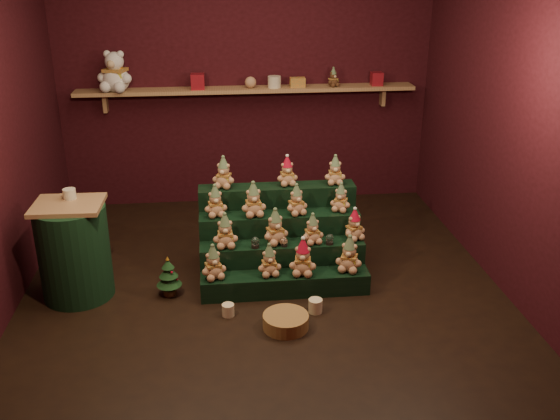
{
  "coord_description": "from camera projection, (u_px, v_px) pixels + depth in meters",
  "views": [
    {
      "loc": [
        -0.36,
        -4.74,
        2.63
      ],
      "look_at": [
        0.18,
        0.25,
        0.57
      ],
      "focal_mm": 40.0,
      "sensor_mm": 36.0,
      "label": 1
    }
  ],
  "objects": [
    {
      "name": "teddy_13",
      "position": [
        287.0,
        171.0,
        5.53
      ],
      "size": [
        0.2,
        0.19,
        0.26
      ],
      "primitive_type": null,
      "rotation": [
        0.0,
        0.0,
        0.11
      ],
      "color": "tan",
      "rests_on": "riser_tier_back"
    },
    {
      "name": "riser_tier_midfront",
      "position": [
        282.0,
        262.0,
        5.36
      ],
      "size": [
        1.4,
        0.22,
        0.36
      ],
      "primitive_type": "cube",
      "color": "black",
      "rests_on": "ground"
    },
    {
      "name": "wicker_basket",
      "position": [
        286.0,
        321.0,
        4.72
      ],
      "size": [
        0.38,
        0.38,
        0.11
      ],
      "primitive_type": "cylinder",
      "rotation": [
        0.0,
        0.0,
        -0.09
      ],
      "color": "#A37741",
      "rests_on": "ground"
    },
    {
      "name": "snow_globe_a",
      "position": [
        255.0,
        242.0,
        5.19
      ],
      "size": [
        0.07,
        0.07,
        0.1
      ],
      "color": "black",
      "rests_on": "riser_tier_midfront"
    },
    {
      "name": "ground",
      "position": [
        263.0,
        282.0,
        5.4
      ],
      "size": [
        4.0,
        4.0,
        0.0
      ],
      "primitive_type": "plane",
      "color": "black",
      "rests_on": "ground"
    },
    {
      "name": "teddy_2",
      "position": [
        303.0,
        257.0,
        5.1
      ],
      "size": [
        0.26,
        0.24,
        0.31
      ],
      "primitive_type": null,
      "rotation": [
        0.0,
        0.0,
        -0.19
      ],
      "color": "tan",
      "rests_on": "riser_tier_front"
    },
    {
      "name": "side_table",
      "position": [
        74.0,
        251.0,
        5.05
      ],
      "size": [
        0.57,
        0.57,
        0.82
      ],
      "rotation": [
        0.0,
        0.0,
        -0.03
      ],
      "color": "#A97F54",
      "rests_on": "ground"
    },
    {
      "name": "snow_globe_b",
      "position": [
        284.0,
        242.0,
        5.22
      ],
      "size": [
        0.06,
        0.06,
        0.08
      ],
      "color": "black",
      "rests_on": "riser_tier_midfront"
    },
    {
      "name": "riser_tier_midback",
      "position": [
        280.0,
        242.0,
        5.53
      ],
      "size": [
        1.4,
        0.22,
        0.54
      ],
      "primitive_type": "cube",
      "color": "black",
      "rests_on": "ground"
    },
    {
      "name": "teddy_5",
      "position": [
        275.0,
        227.0,
        5.24
      ],
      "size": [
        0.27,
        0.26,
        0.3
      ],
      "primitive_type": null,
      "rotation": [
        0.0,
        0.0,
        0.35
      ],
      "color": "tan",
      "rests_on": "riser_tier_midfront"
    },
    {
      "name": "white_bear",
      "position": [
        115.0,
        66.0,
        6.36
      ],
      "size": [
        0.45,
        0.42,
        0.52
      ],
      "primitive_type": null,
      "rotation": [
        0.0,
        0.0,
        -0.29
      ],
      "color": "white",
      "rests_on": "back_shelf"
    },
    {
      "name": "gift_tin_red_b",
      "position": [
        377.0,
        79.0,
        6.71
      ],
      "size": [
        0.12,
        0.12,
        0.14
      ],
      "primitive_type": "cube",
      "color": "maroon",
      "rests_on": "back_shelf"
    },
    {
      "name": "teddy_7",
      "position": [
        354.0,
        225.0,
        5.32
      ],
      "size": [
        0.25,
        0.24,
        0.27
      ],
      "primitive_type": null,
      "rotation": [
        0.0,
        0.0,
        0.42
      ],
      "color": "tan",
      "rests_on": "riser_tier_midfront"
    },
    {
      "name": "riser_tier_back",
      "position": [
        277.0,
        223.0,
        5.69
      ],
      "size": [
        1.4,
        0.22,
        0.72
      ],
      "primitive_type": "cube",
      "color": "black",
      "rests_on": "ground"
    },
    {
      "name": "teddy_14",
      "position": [
        335.0,
        170.0,
        5.56
      ],
      "size": [
        0.2,
        0.18,
        0.26
      ],
      "primitive_type": null,
      "rotation": [
        0.0,
        0.0,
        -0.07
      ],
      "color": "tan",
      "rests_on": "riser_tier_back"
    },
    {
      "name": "teddy_8",
      "position": [
        215.0,
        201.0,
        5.33
      ],
      "size": [
        0.22,
        0.21,
        0.28
      ],
      "primitive_type": null,
      "rotation": [
        0.0,
        0.0,
        0.17
      ],
      "color": "tan",
      "rests_on": "riser_tier_midback"
    },
    {
      "name": "teddy_1",
      "position": [
        269.0,
        260.0,
        5.1
      ],
      "size": [
        0.21,
        0.2,
        0.27
      ],
      "primitive_type": null,
      "rotation": [
        0.0,
        0.0,
        0.12
      ],
      "color": "tan",
      "rests_on": "riser_tier_front"
    },
    {
      "name": "teddy_9",
      "position": [
        253.0,
        199.0,
        5.33
      ],
      "size": [
        0.24,
        0.22,
        0.3
      ],
      "primitive_type": null,
      "rotation": [
        0.0,
        0.0,
        0.13
      ],
      "color": "tan",
      "rests_on": "riser_tier_midback"
    },
    {
      "name": "brown_bear",
      "position": [
        333.0,
        77.0,
        6.64
      ],
      "size": [
        0.18,
        0.18,
        0.2
      ],
      "primitive_type": null,
      "rotation": [
        0.0,
        0.0,
        0.47
      ],
      "color": "#502D1A",
      "rests_on": "back_shelf"
    },
    {
      "name": "teddy_3",
      "position": [
        349.0,
        254.0,
        5.16
      ],
      "size": [
        0.28,
        0.27,
        0.31
      ],
      "primitive_type": null,
      "rotation": [
        0.0,
        0.0,
        -0.38
      ],
      "color": "tan",
      "rests_on": "riser_tier_front"
    },
    {
      "name": "back_wall",
      "position": [
        246.0,
        77.0,
        6.75
      ],
      "size": [
        4.0,
        0.1,
        2.8
      ],
      "primitive_type": "cube",
      "color": "black",
      "rests_on": "ground"
    },
    {
      "name": "teddy_4",
      "position": [
        225.0,
        231.0,
        5.17
      ],
      "size": [
        0.22,
        0.2,
        0.29
      ],
      "primitive_type": null,
      "rotation": [
        0.0,
        0.0,
        0.04
      ],
      "color": "tan",
      "rests_on": "riser_tier_midfront"
    },
    {
      "name": "mug_right",
      "position": [
        315.0,
        306.0,
        4.93
      ],
      "size": [
        0.11,
        0.11,
        0.11
      ],
      "primitive_type": "cylinder",
      "color": "beige",
      "rests_on": "ground"
    },
    {
      "name": "gift_tin_cream",
      "position": [
        274.0,
        82.0,
        6.6
      ],
      "size": [
        0.14,
        0.14,
        0.12
      ],
      "primitive_type": "cylinder",
      "color": "beige",
      "rests_on": "back_shelf"
    },
    {
      "name": "right_wall",
      "position": [
        512.0,
        118.0,
        5.07
      ],
      "size": [
        0.1,
        4.0,
        2.8
      ],
      "primitive_type": "cube",
      "color": "black",
      "rests_on": "ground"
    },
    {
      "name": "mini_christmas_tree",
      "position": [
        169.0,
        276.0,
        5.14
      ],
      "size": [
        0.21,
        0.21,
        0.36
      ],
      "rotation": [
        0.0,
        0.0,
        -0.11
      ],
      "color": "#483319",
      "rests_on": "ground"
    },
    {
      "name": "shelf_plush_ball",
      "position": [
        251.0,
        82.0,
        6.58
      ],
      "size": [
        0.12,
        0.12,
        0.12
      ],
      "primitive_type": "sphere",
      "color": "tan",
      "rests_on": "back_shelf"
    },
    {
      "name": "table_ornament",
      "position": [
        69.0,
        194.0,
        4.97
      ],
      "size": [
        0.1,
        0.1,
        0.08
      ],
      "primitive_type": "cylinder",
      "color": "beige",
      "rests_on": "side_table"
    },
    {
      "name": "scarf_gift_box",
      "position": [
        298.0,
        82.0,
        6.63
      ],
      "size": [
        0.16,
        0.1,
        0.1
      ],
      "primitive_type": "cube",
      "color": "orange",
      "rests_on": "back_shelf"
    },
    {
      "name": "teddy_10",
      "position": [
        296.0,
        200.0,
        5.37
      ],
      "size": [
        0.24,
        0.23,
        0.27
      ],
      "primitive_type": null,
      "rotation": [
        0.0,
        0.0,
        0.34
      ],
      "color": "tan",
      "rests_on": "riser_tier_midback"
    },
    {
      "name": "teddy_6",
      "position": [
        313.0,
        229.0,
        5.25
      ],
      "size": [
        0.22,
        0.21,
        0.26
      ],
      "primitive_type": null,
      "rotation": [
        0.0,
        0.0,
        0.23
      ],
      "color": "tan",
      "rests_on": "riser_tier_midfront"
    },
    {
      "name": "gift_tin_red_a",
      "position": [
        198.0,
        81.0,
        6.52
      ],
      "size": [
        0.14,
        0.14,
        0.16
      ],
      "primitive_type": "cube",
      "color": "maroon",
      "rests_on": "back_shelf"
    },
    {
      "name": "snow_globe_c",
      "position": [
        330.0,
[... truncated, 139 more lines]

